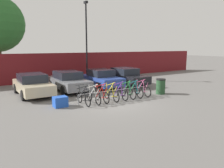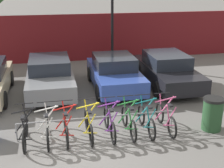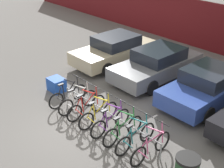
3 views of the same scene
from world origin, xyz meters
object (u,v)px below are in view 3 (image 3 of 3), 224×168
Objects in this scene: bicycle_yellow at (98,114)px; car_beige at (115,50)px; bicycle_black at (68,95)px; cargo_crate at (57,85)px; bike_rack at (107,113)px; bicycle_purple at (111,122)px; bicycle_red at (86,107)px; bicycle_green at (123,130)px; car_blue at (207,86)px; bicycle_teal at (135,138)px; bicycle_white at (78,101)px; car_grey at (157,64)px; bicycle_pink at (151,147)px.

bicycle_yellow is 5.38m from car_beige.
cargo_crate is (-1.22, 0.28, -0.10)m from bicycle_black.
bicycle_purple is at bearing -24.13° from bike_rack.
bicycle_green is at bearing -1.02° from bicycle_red.
bicycle_teal is at bearing -88.12° from car_blue.
bicycle_red is 0.39× the size of car_beige.
bicycle_white and bicycle_teal have the same top height.
bicycle_green is 4.78m from car_grey.
bicycle_green is 1.17m from bicycle_pink.
bicycle_pink is 5.40m from cargo_crate.
bicycle_red and bicycle_pink have the same top height.
bicycle_green is at bearing 2.48° from bicycle_black.
bicycle_white is at bearing 2.48° from bicycle_black.
car_beige is at bearing 134.74° from bike_rack.
car_blue is 5.81× the size of cargo_crate.
bicycle_black is 0.62m from bicycle_white.
car_beige is 0.98× the size of car_grey.
bicycle_pink is 2.44× the size of cargo_crate.
bicycle_teal is 5.06m from car_grey.
bicycle_red is at bearing -171.09° from bike_rack.
bicycle_black is 1.26m from cargo_crate.
bike_rack is 1.06× the size of car_grey.
bicycle_green is (1.20, 0.00, 0.00)m from bicycle_yellow.
bicycle_white is 0.39× the size of car_beige.
bicycle_white is 4.68m from car_beige.
car_grey is (-1.31, 4.07, 0.19)m from bike_rack.
bicycle_pink is (1.17, 0.00, 0.00)m from bicycle_green.
car_blue is at bearing 74.48° from bicycle_purple.
bike_rack is 2.09m from bicycle_black.
car_blue is at bearing 53.97° from bicycle_white.
car_beige is at bearing 116.06° from bicycle_black.
bike_rack is at bearing -109.04° from car_blue.
cargo_crate is (-4.64, -3.73, -0.42)m from car_blue.
bicycle_purple reaches higher than bike_rack.
car_beige is (-1.76, 4.03, 0.31)m from bicycle_black.
bike_rack is 1.48m from bicycle_white.
bicycle_yellow reaches higher than cargo_crate.
bicycle_red is at bearing -1.13° from bicycle_white.
bicycle_black and bicycle_teal have the same top height.
bike_rack is at bearing 172.49° from bicycle_teal.
bicycle_white is at bearing -174.21° from bike_rack.
car_beige is at bearing 119.43° from bicycle_white.
bicycle_green is at bearing -3.79° from cargo_crate.
car_grey is (-1.64, 4.22, 0.31)m from bicycle_purple.
bicycle_purple reaches higher than cargo_crate.
car_grey is 2.65m from car_blue.
cargo_crate is at bearing 170.24° from bicycle_white.
cargo_crate is at bearing 177.74° from bike_rack.
bicycle_green is (0.92, -0.15, -0.12)m from bike_rack.
bicycle_green is 1.00× the size of bicycle_teal.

